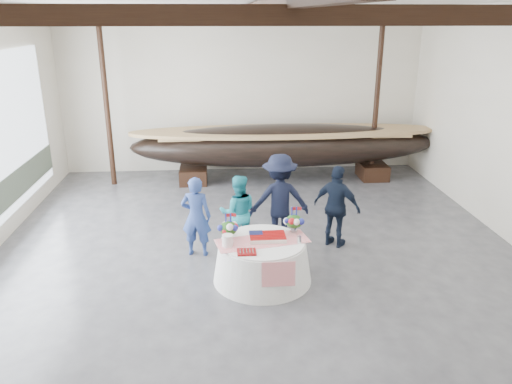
{
  "coord_description": "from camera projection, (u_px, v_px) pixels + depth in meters",
  "views": [
    {
      "loc": [
        -0.68,
        -8.07,
        4.24
      ],
      "look_at": [
        -0.0,
        0.83,
        1.09
      ],
      "focal_mm": 35.0,
      "sensor_mm": 36.0,
      "label": 1
    }
  ],
  "objects": [
    {
      "name": "wall_back",
      "position": [
        242.0,
        91.0,
        13.94
      ],
      "size": [
        10.0,
        0.02,
        4.5
      ],
      "primitive_type": "cube",
      "color": "silver",
      "rests_on": "ground"
    },
    {
      "name": "tabletop_items",
      "position": [
        259.0,
        229.0,
        8.36
      ],
      "size": [
        1.62,
        1.01,
        0.4
      ],
      "color": "red",
      "rests_on": "banquet_table"
    },
    {
      "name": "banquet_table",
      "position": [
        262.0,
        260.0,
        8.39
      ],
      "size": [
        1.66,
        1.66,
        0.72
      ],
      "color": "silver",
      "rests_on": "ground"
    },
    {
      "name": "floor",
      "position": [
        260.0,
        264.0,
        9.05
      ],
      "size": [
        10.0,
        12.0,
        0.01
      ],
      "primitive_type": "cube",
      "color": "#3D3D42",
      "rests_on": "ground"
    },
    {
      "name": "guest_man_right",
      "position": [
        337.0,
        207.0,
        9.51
      ],
      "size": [
        0.99,
        0.89,
        1.61
      ],
      "primitive_type": "imported",
      "rotation": [
        0.0,
        0.0,
        2.48
      ],
      "color": "black",
      "rests_on": "ground"
    },
    {
      "name": "pavilion_structure",
      "position": [
        256.0,
        31.0,
        8.49
      ],
      "size": [
        9.8,
        11.76,
        4.5
      ],
      "color": "black",
      "rests_on": "ground"
    },
    {
      "name": "guest_woman_teal",
      "position": [
        238.0,
        212.0,
        9.44
      ],
      "size": [
        0.72,
        0.57,
        1.46
      ],
      "primitive_type": "imported",
      "rotation": [
        0.0,
        0.0,
        3.16
      ],
      "color": "teal",
      "rests_on": "ground"
    },
    {
      "name": "longboat_display",
      "position": [
        285.0,
        145.0,
        13.35
      ],
      "size": [
        8.2,
        1.64,
        1.54
      ],
      "color": "black",
      "rests_on": "ground"
    },
    {
      "name": "guest_woman_blue",
      "position": [
        196.0,
        217.0,
        9.16
      ],
      "size": [
        0.61,
        0.46,
        1.53
      ],
      "primitive_type": "imported",
      "rotation": [
        0.0,
        0.0,
        2.97
      ],
      "color": "navy",
      "rests_on": "ground"
    },
    {
      "name": "guest_man_left",
      "position": [
        279.0,
        200.0,
        9.6
      ],
      "size": [
        1.2,
        0.73,
        1.81
      ],
      "primitive_type": "imported",
      "rotation": [
        0.0,
        0.0,
        3.19
      ],
      "color": "black",
      "rests_on": "ground"
    }
  ]
}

